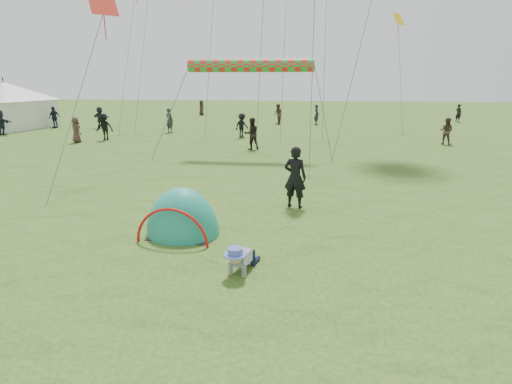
# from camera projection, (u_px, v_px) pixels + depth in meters

# --- Properties ---
(ground) EXTENTS (140.00, 140.00, 0.00)m
(ground) POSITION_uv_depth(u_px,v_px,m) (278.00, 286.00, 7.60)
(ground) COLOR #255016
(crawling_toddler) EXTENTS (0.79, 0.96, 0.64)m
(crawling_toddler) POSITION_uv_depth(u_px,v_px,m) (240.00, 258.00, 8.07)
(crawling_toddler) COLOR black
(crawling_toddler) RESTS_ON ground
(popup_tent) EXTENTS (2.00, 1.70, 2.43)m
(popup_tent) POSITION_uv_depth(u_px,v_px,m) (183.00, 234.00, 10.16)
(popup_tent) COLOR #147E4E
(popup_tent) RESTS_ON ground
(standing_adult) EXTENTS (0.78, 0.61, 1.89)m
(standing_adult) POSITION_uv_depth(u_px,v_px,m) (295.00, 177.00, 12.06)
(standing_adult) COLOR black
(standing_adult) RESTS_ON ground
(event_marquee) EXTENTS (6.40, 6.40, 3.87)m
(event_marquee) POSITION_uv_depth(u_px,v_px,m) (7.00, 104.00, 31.79)
(event_marquee) COLOR white
(event_marquee) RESTS_ON ground
(crowd_person_0) EXTENTS (0.77, 0.67, 1.78)m
(crowd_person_0) POSITION_uv_depth(u_px,v_px,m) (170.00, 120.00, 29.41)
(crowd_person_0) COLOR #2A2932
(crowd_person_0) RESTS_ON ground
(crowd_person_1) EXTENTS (1.06, 0.98, 1.76)m
(crowd_person_1) POSITION_uv_depth(u_px,v_px,m) (252.00, 134.00, 22.24)
(crowd_person_1) COLOR black
(crowd_person_1) RESTS_ON ground
(crowd_person_2) EXTENTS (0.68, 1.08, 1.71)m
(crowd_person_2) POSITION_uv_depth(u_px,v_px,m) (54.00, 117.00, 32.29)
(crowd_person_2) COLOR black
(crowd_person_2) RESTS_ON ground
(crowd_person_3) EXTENTS (1.13, 0.68, 1.71)m
(crowd_person_3) POSITION_uv_depth(u_px,v_px,m) (105.00, 127.00, 25.69)
(crowd_person_3) COLOR black
(crowd_person_3) RESTS_ON ground
(crowd_person_4) EXTENTS (0.66, 0.88, 1.64)m
(crowd_person_4) POSITION_uv_depth(u_px,v_px,m) (201.00, 108.00, 43.91)
(crowd_person_4) COLOR #301F1D
(crowd_person_4) RESTS_ON ground
(crowd_person_5) EXTENTS (1.67, 0.95, 1.72)m
(crowd_person_5) POSITION_uv_depth(u_px,v_px,m) (100.00, 118.00, 31.96)
(crowd_person_5) COLOR #1B242A
(crowd_person_5) RESTS_ON ground
(crowd_person_6) EXTENTS (0.59, 0.72, 1.71)m
(crowd_person_6) POSITION_uv_depth(u_px,v_px,m) (317.00, 115.00, 34.76)
(crowd_person_6) COLOR #21232A
(crowd_person_6) RESTS_ON ground
(crowd_person_7) EXTENTS (0.95, 1.05, 1.76)m
(crowd_person_7) POSITION_uv_depth(u_px,v_px,m) (278.00, 114.00, 35.04)
(crowd_person_7) COLOR #45342A
(crowd_person_7) RESTS_ON ground
(crowd_person_9) EXTENTS (1.15, 1.17, 1.61)m
(crowd_person_9) POSITION_uv_depth(u_px,v_px,m) (242.00, 125.00, 26.96)
(crowd_person_9) COLOR black
(crowd_person_9) RESTS_ON ground
(crowd_person_10) EXTENTS (0.92, 0.83, 1.58)m
(crowd_person_10) POSITION_uv_depth(u_px,v_px,m) (76.00, 130.00, 24.74)
(crowd_person_10) COLOR #422D27
(crowd_person_10) RESTS_ON ground
(crowd_person_11) EXTENTS (1.72, 0.99, 1.76)m
(crowd_person_11) POSITION_uv_depth(u_px,v_px,m) (1.00, 123.00, 28.01)
(crowd_person_11) COLOR #1F2430
(crowd_person_11) RESTS_ON ground
(crowd_person_12) EXTENTS (0.65, 0.72, 1.64)m
(crowd_person_12) POSITION_uv_depth(u_px,v_px,m) (458.00, 113.00, 36.71)
(crowd_person_12) COLOR black
(crowd_person_12) RESTS_ON ground
(crowd_person_13) EXTENTS (0.98, 0.91, 1.60)m
(crowd_person_13) POSITION_uv_depth(u_px,v_px,m) (446.00, 131.00, 24.04)
(crowd_person_13) COLOR #47342A
(crowd_person_13) RESTS_ON ground
(rainbow_tube_kite) EXTENTS (6.22, 0.64, 0.64)m
(rainbow_tube_kite) POSITION_uv_depth(u_px,v_px,m) (250.00, 65.00, 19.57)
(rainbow_tube_kite) COLOR red
(diamond_kite_6) EXTENTS (1.12, 1.12, 0.92)m
(diamond_kite_6) POSITION_uv_depth(u_px,v_px,m) (103.00, 3.00, 15.52)
(diamond_kite_6) COLOR red
(diamond_kite_8) EXTENTS (1.10, 1.10, 0.90)m
(diamond_kite_8) POSITION_uv_depth(u_px,v_px,m) (399.00, 19.00, 30.65)
(diamond_kite_8) COLOR yellow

